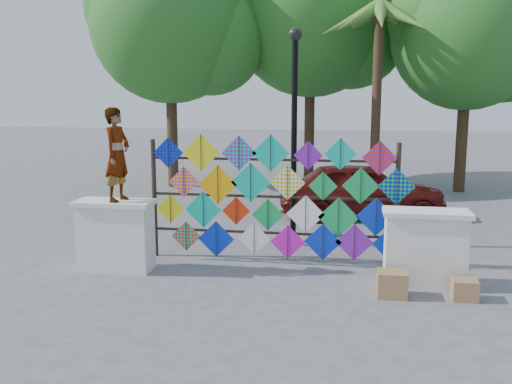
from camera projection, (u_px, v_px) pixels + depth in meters
ground at (265, 274)px, 10.15m from camera, size 80.00×80.00×0.00m
parapet_left at (116, 235)px, 10.27m from camera, size 1.40×0.65×1.28m
parapet_right at (425, 248)px, 9.42m from camera, size 1.40×0.65×1.28m
kite_rack at (278, 200)px, 10.63m from camera, size 4.98×0.24×2.43m
tree_west at (173, 25)px, 18.70m from camera, size 5.85×5.20×8.01m
tree_mid at (314, 17)px, 19.86m from camera, size 6.30×5.60×8.61m
tree_east at (471, 34)px, 17.75m from camera, size 5.40×4.80×7.42m
palm_tree at (379, 31)px, 16.73m from camera, size 3.62×3.62×5.83m
vendor_woman at (117, 155)px, 10.00m from camera, size 0.49×0.66×1.65m
sedan at (361, 190)px, 14.65m from camera, size 4.41×2.32×1.43m
lamppost at (294, 117)px, 11.58m from camera, size 0.28×0.28×4.46m
cardboard_box_near at (392, 284)px, 8.98m from camera, size 0.46×0.41×0.41m
cardboard_box_far at (464, 289)px, 8.85m from camera, size 0.38×0.35×0.32m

